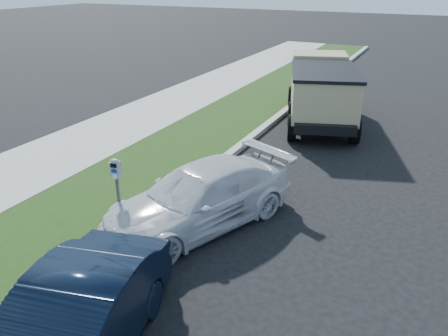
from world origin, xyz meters
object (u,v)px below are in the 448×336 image
at_px(navy_sedan, 70,333).
at_px(dump_truck, 321,88).
at_px(parking_meter, 116,178).
at_px(white_wagon, 203,196).

relative_size(navy_sedan, dump_truck, 0.69).
height_order(navy_sedan, dump_truck, dump_truck).
height_order(parking_meter, navy_sedan, parking_meter).
bearing_deg(dump_truck, navy_sedan, -108.36).
height_order(white_wagon, dump_truck, dump_truck).
distance_m(white_wagon, dump_truck, 8.26).
height_order(parking_meter, dump_truck, dump_truck).
relative_size(parking_meter, navy_sedan, 0.37).
xyz_separation_m(parking_meter, white_wagon, (1.37, 1.05, -0.58)).
distance_m(parking_meter, navy_sedan, 3.60).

